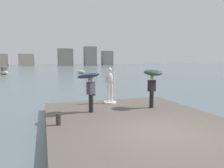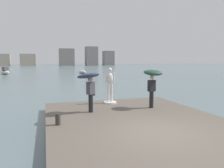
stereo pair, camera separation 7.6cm
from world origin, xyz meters
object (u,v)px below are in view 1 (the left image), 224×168
onlooker_right (153,78)px  onlooker_left (89,81)px  mooring_bollard (58,119)px  boat_mid (81,72)px  boat_near (4,72)px  statue_white_figure (110,88)px

onlooker_right → onlooker_left: bearing=-179.2°
mooring_bollard → boat_mid: 42.47m
boat_near → onlooker_left: bearing=-75.9°
onlooker_right → mooring_bollard: (-4.99, -1.67, -1.38)m
onlooker_left → boat_mid: 40.62m
mooring_bollard → onlooker_left: bearing=46.0°
statue_white_figure → boat_near: (-11.98, 39.43, -0.73)m
onlooker_left → onlooker_right: onlooker_right is taller
onlooker_right → mooring_bollard: size_ratio=4.53×
onlooker_left → boat_near: 42.61m
onlooker_right → boat_mid: size_ratio=0.42×
onlooker_right → boat_mid: onlooker_right is taller
statue_white_figure → boat_mid: size_ratio=0.43×
onlooker_right → boat_mid: (3.05, 40.03, -1.62)m
statue_white_figure → boat_mid: (4.84, 38.19, -0.94)m
statue_white_figure → boat_mid: bearing=82.8°
mooring_bollard → boat_near: boat_near is taller
boat_near → statue_white_figure: bearing=-73.1°
boat_near → boat_mid: bearing=-4.2°
statue_white_figure → mooring_bollard: statue_white_figure is taller
onlooker_left → boat_mid: (6.47, 40.07, -1.54)m
onlooker_left → mooring_bollard: size_ratio=4.38×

